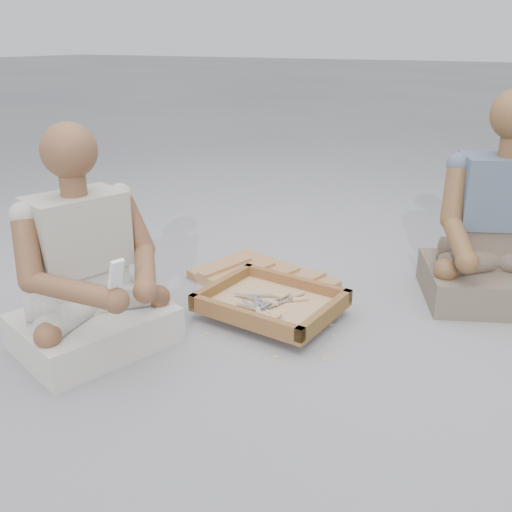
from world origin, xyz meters
The scene contains 29 objects.
ground centered at (0.00, 0.00, 0.00)m, with size 60.00×60.00×0.00m, color gray.
carved_panel centered at (-0.24, 0.59, 0.02)m, with size 0.65×0.43×0.04m, color olive.
tool_tray centered at (-0.04, 0.29, 0.07)m, with size 0.60×0.50×0.07m.
chisel_0 centered at (-0.04, 0.35, 0.08)m, with size 0.20×0.12×0.02m.
chisel_1 centered at (0.01, 0.18, 0.08)m, with size 0.22×0.04×0.02m.
chisel_2 centered at (0.05, 0.35, 0.08)m, with size 0.18×0.16×0.02m.
chisel_3 centered at (0.03, 0.38, 0.08)m, with size 0.09×0.21×0.02m.
chisel_4 centered at (0.02, 0.17, 0.08)m, with size 0.18×0.15×0.02m.
chisel_5 centered at (0.00, 0.14, 0.09)m, with size 0.20×0.12×0.02m.
chisel_6 centered at (-0.01, 0.32, 0.09)m, with size 0.07×0.22×0.02m.
chisel_7 centered at (-0.04, 0.16, 0.09)m, with size 0.14×0.19×0.02m.
chisel_8 centered at (-0.05, 0.27, 0.08)m, with size 0.22×0.02×0.02m.
wood_chip_0 centered at (-0.10, 0.59, 0.00)m, with size 0.02×0.01×0.00m, color tan.
wood_chip_1 centered at (-0.15, 0.31, 0.00)m, with size 0.02×0.01×0.00m, color tan.
wood_chip_2 centered at (0.16, 0.39, 0.00)m, with size 0.02×0.01×0.00m, color tan.
wood_chip_3 centered at (0.22, 0.34, 0.00)m, with size 0.02×0.01×0.00m, color tan.
wood_chip_4 centered at (-0.20, 0.02, 0.00)m, with size 0.02×0.01×0.00m, color tan.
wood_chip_5 centered at (0.30, 0.06, 0.00)m, with size 0.02×0.01×0.00m, color tan.
wood_chip_6 centered at (0.09, 0.35, 0.00)m, with size 0.02×0.01×0.00m, color tan.
wood_chip_7 centered at (-0.09, 0.69, 0.00)m, with size 0.02×0.01×0.00m, color tan.
wood_chip_8 centered at (0.26, 0.26, 0.00)m, with size 0.02×0.01×0.00m, color tan.
wood_chip_9 centered at (0.13, -0.01, 0.00)m, with size 0.02×0.01×0.00m, color tan.
wood_chip_10 centered at (-0.38, 0.27, 0.00)m, with size 0.02×0.01×0.00m, color tan.
wood_chip_11 centered at (-0.07, 0.39, 0.00)m, with size 0.02×0.01×0.00m, color tan.
wood_chip_12 centered at (-0.09, 0.23, 0.00)m, with size 0.02×0.01×0.00m, color tan.
wood_chip_13 centered at (-0.37, 0.46, 0.00)m, with size 0.02×0.01×0.00m, color tan.
craftsman centered at (-0.55, -0.26, 0.30)m, with size 0.66×0.67×0.87m.
companion centered at (0.78, 0.95, 0.32)m, with size 0.75×0.68×0.96m.
mobile_phone centered at (-0.27, -0.41, 0.42)m, with size 0.06×0.06×0.11m.
Camera 1 is at (0.96, -1.72, 1.15)m, focal length 40.00 mm.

